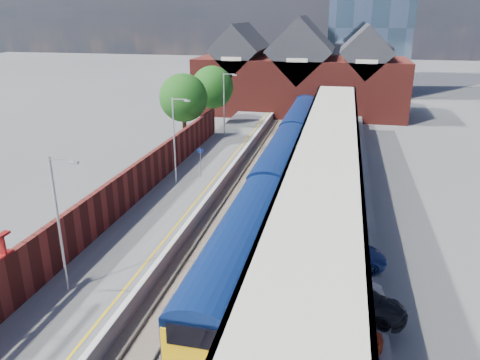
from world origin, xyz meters
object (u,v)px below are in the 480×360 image
Objects in this scene: train at (292,137)px; parked_car_dark at (359,300)px; parked_car_silver at (334,286)px; lamp_post_c at (176,136)px; platform_sign at (200,158)px; parked_car_blue at (344,255)px; lamp_post_b at (60,218)px; parked_car_red at (331,328)px; lamp_post_d at (225,101)px.

train is 28.28m from parked_car_dark.
parked_car_silver is at bearing -79.34° from train.
parked_car_dark is at bearing -46.40° from lamp_post_c.
lamp_post_c is 1.59× the size of parked_car_dark.
platform_sign is 0.54× the size of parked_car_silver.
parked_car_silver is at bearing 166.60° from parked_car_blue.
train reaches higher than parked_car_silver.
train is 14.93× the size of parked_car_dark.
platform_sign is at bearing 48.75° from parked_car_silver.
lamp_post_b is 16.00m from lamp_post_c.
platform_sign is 0.59× the size of parked_car_red.
lamp_post_d is 14.25m from platform_sign.
parked_car_blue is at bearing 22.20° from lamp_post_b.
lamp_post_b is 14.51m from parked_car_dark.
parked_car_dark is 4.28m from parked_car_blue.
lamp_post_d reaches higher than parked_car_dark.
train is at bearing -22.05° from lamp_post_d.
parked_car_red reaches higher than parked_car_blue.
lamp_post_d reaches higher than parked_car_blue.
parked_car_silver is (5.04, -26.78, -0.36)m from train.
platform_sign is at bearing 37.68° from parked_car_blue.
lamp_post_c is 1.64× the size of parked_car_red.
lamp_post_c is 17.34m from parked_car_blue.
lamp_post_d is 34.00m from parked_car_dark.
parked_car_dark is (14.07, -14.77, -3.35)m from lamp_post_c.
lamp_post_b is 32.00m from lamp_post_d.
train is 15.31m from lamp_post_c.
lamp_post_c is at bearing -124.26° from platform_sign.
platform_sign is at bearing 85.67° from lamp_post_b.
parked_car_dark is at bearing -176.17° from parked_car_blue.
lamp_post_c is at bearing 90.00° from lamp_post_b.
lamp_post_b is at bearing 111.87° from parked_car_silver.
parked_car_blue is at bearing -38.36° from lamp_post_c.
lamp_post_d is 35.78m from parked_car_red.
lamp_post_c reaches higher than parked_car_blue.
train is 8.95m from lamp_post_d.
lamp_post_b is 1.00× the size of lamp_post_d.
train is 30.01m from lamp_post_b.
train is at bearing 31.56° from parked_car_dark.
lamp_post_c is 1.51× the size of parked_car_blue.
lamp_post_b is at bearing 101.71° from parked_car_red.
parked_car_blue is (0.44, 6.65, -0.08)m from parked_car_red.
parked_car_dark is (14.07, 1.23, -3.35)m from lamp_post_b.
platform_sign is at bearing 55.74° from lamp_post_c.
lamp_post_c is 16.00m from lamp_post_d.
train is at bearing 74.75° from lamp_post_b.
parked_car_blue is (0.44, 3.41, -0.11)m from parked_car_silver.
parked_car_silver is (12.90, -29.96, -3.23)m from lamp_post_d.
platform_sign is 0.54× the size of parked_car_blue.
platform_sign is at bearing -84.44° from lamp_post_d.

